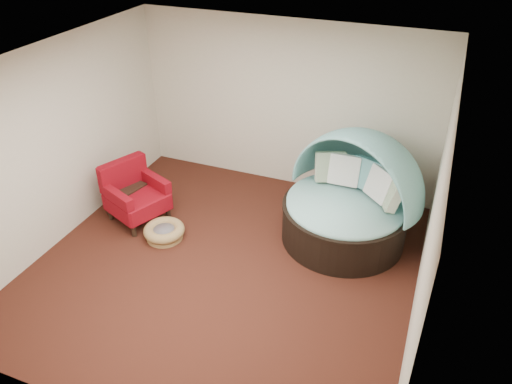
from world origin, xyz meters
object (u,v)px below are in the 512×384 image
at_px(canopy_daybed, 351,192).
at_px(pet_basket, 164,232).
at_px(red_armchair, 135,194).
at_px(side_table, 125,195).

height_order(canopy_daybed, pet_basket, canopy_daybed).
relative_size(pet_basket, red_armchair, 0.77).
height_order(pet_basket, side_table, side_table).
bearing_deg(side_table, canopy_daybed, 11.20).
relative_size(canopy_daybed, red_armchair, 2.27).
bearing_deg(pet_basket, red_armchair, 155.12).
bearing_deg(canopy_daybed, pet_basket, -135.64).
height_order(pet_basket, red_armchair, red_armchair).
xyz_separation_m(canopy_daybed, side_table, (-3.39, -0.67, -0.44)).
bearing_deg(side_table, red_armchair, -15.47).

